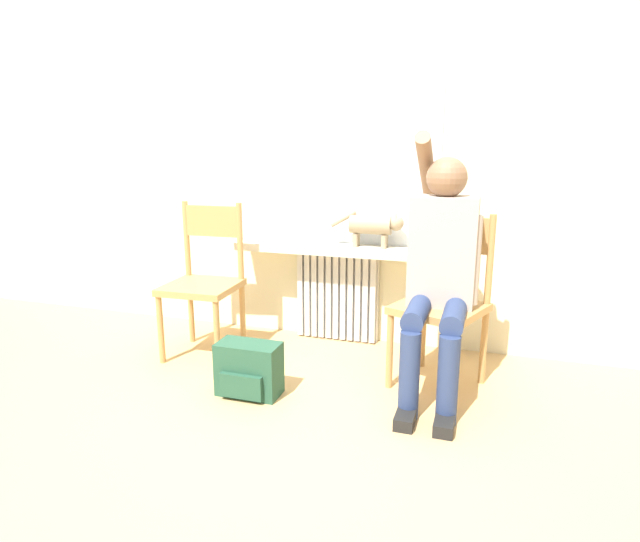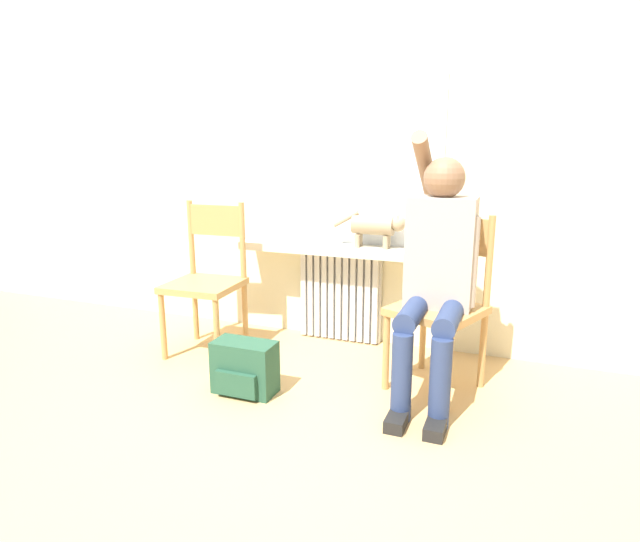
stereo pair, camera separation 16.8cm
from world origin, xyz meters
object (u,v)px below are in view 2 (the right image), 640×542
chair_left (207,277)px  person (437,266)px  backpack (244,368)px  chair_right (441,301)px  cat (377,226)px

chair_left → person: person is taller
backpack → person: bearing=20.6°
chair_left → person: (1.43, -0.11, 0.21)m
person → backpack: person is taller
chair_right → person: person is taller
chair_right → person: 0.24m
chair_left → person: 1.45m
cat → backpack: 1.20m
chair_left → cat: chair_left is taller
person → cat: 0.72m
cat → backpack: bearing=-117.7°
cat → backpack: size_ratio=1.42×
backpack → chair_right: bearing=25.8°
chair_right → backpack: chair_right is taller
chair_right → person: size_ratio=0.69×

